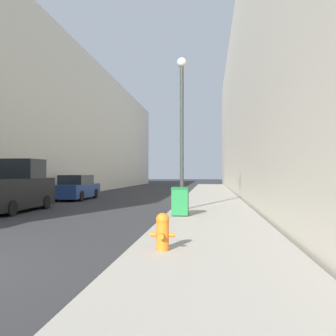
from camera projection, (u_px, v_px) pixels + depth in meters
name	position (u px, v px, depth m)	size (l,w,h in m)	color
sidewalk_right	(211.00, 199.00, 23.19)	(3.53, 60.00, 0.13)	#9E998E
building_left_glass	(26.00, 125.00, 33.05)	(12.00, 60.00, 11.86)	beige
building_right_stone	(308.00, 102.00, 30.35)	(12.00, 60.00, 15.02)	beige
fire_hydrant	(163.00, 231.00, 7.58)	(0.50, 0.38, 0.76)	orange
trash_bin	(180.00, 201.00, 13.81)	(0.61, 0.71, 1.06)	#1E7538
lamppost	(182.00, 124.00, 16.11)	(0.41, 0.41, 6.56)	#2D332D
pickup_truck	(12.00, 189.00, 16.55)	(2.07, 5.00, 2.35)	black
parked_sedan_near	(76.00, 188.00, 24.15)	(1.83, 4.78, 1.58)	navy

